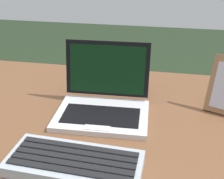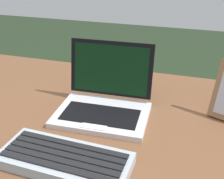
{
  "view_description": "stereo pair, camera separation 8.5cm",
  "coord_description": "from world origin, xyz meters",
  "views": [
    {
      "loc": [
        0.22,
        -0.77,
        1.22
      ],
      "look_at": [
        0.08,
        -0.02,
        0.83
      ],
      "focal_mm": 45.28,
      "sensor_mm": 36.0,
      "label": 1
    },
    {
      "loc": [
        0.3,
        -0.75,
        1.22
      ],
      "look_at": [
        0.08,
        -0.02,
        0.83
      ],
      "focal_mm": 45.28,
      "sensor_mm": 36.0,
      "label": 2
    }
  ],
  "objects": [
    {
      "name": "external_keyboard",
      "position": [
        0.03,
        -0.27,
        0.75
      ],
      "size": [
        0.33,
        0.15,
        0.03
      ],
      "color": "#B0BAC4",
      "rests_on": "desk"
    },
    {
      "name": "laptop_front",
      "position": [
        0.05,
        -0.0,
        0.78
      ],
      "size": [
        0.3,
        0.25,
        0.21
      ],
      "color": "silver",
      "rests_on": "desk"
    },
    {
      "name": "desk",
      "position": [
        0.0,
        0.0,
        0.62
      ],
      "size": [
        1.79,
        0.73,
        0.74
      ],
      "color": "brown",
      "rests_on": "ground"
    }
  ]
}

